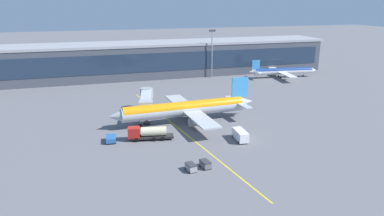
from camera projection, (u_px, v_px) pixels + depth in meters
ground_plane at (203, 129)px, 94.38m from camera, size 700.00×700.00×0.00m
apron_lead_in_line at (179, 129)px, 94.54m from camera, size 10.49×79.39×0.01m
terminal_building at (142, 60)px, 158.92m from camera, size 170.62×21.47×14.74m
main_airliner at (185, 109)px, 98.73m from camera, size 41.56×32.86×11.40m
jet_bridge at (146, 99)px, 104.39m from camera, size 6.87×18.24×6.54m
fuel_tanker at (148, 133)px, 86.61m from camera, size 11.07×4.39×3.25m
pushback_tug at (111, 138)px, 85.63m from camera, size 2.63×3.99×1.40m
lavatory_truck at (240, 135)px, 86.22m from camera, size 2.73×5.96×2.50m
baggage_cart_0 at (191, 167)px, 70.93m from camera, size 1.96×2.85×1.48m
baggage_cart_1 at (205, 164)px, 72.25m from camera, size 1.96×2.85×1.48m
commuter_jet_far at (283, 71)px, 157.21m from camera, size 31.27×24.99×7.99m
apron_light_mast_0 at (212, 49)px, 154.65m from camera, size 2.80×0.50×20.47m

